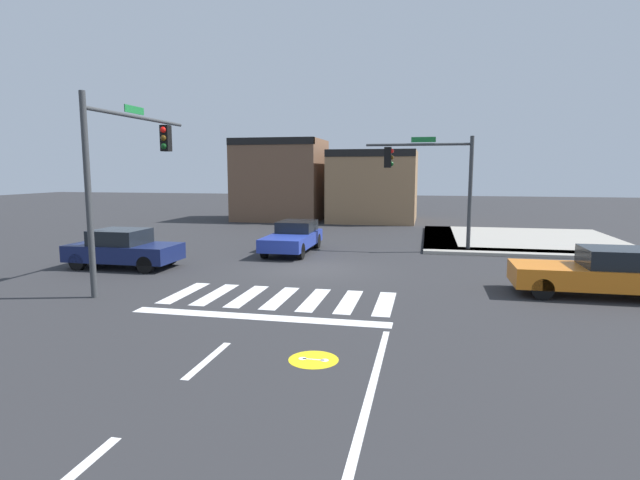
# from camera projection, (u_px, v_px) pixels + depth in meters

# --- Properties ---
(ground_plane) EXTENTS (120.00, 120.00, 0.00)m
(ground_plane) POSITION_uv_depth(u_px,v_px,m) (314.00, 269.00, 19.14)
(ground_plane) COLOR #2B2B2D
(crosswalk_near) EXTENTS (6.58, 2.67, 0.01)m
(crosswalk_near) POSITION_uv_depth(u_px,v_px,m) (280.00, 298.00, 14.78)
(crosswalk_near) COLOR silver
(crosswalk_near) RESTS_ON ground_plane
(lane_markings) EXTENTS (6.80, 20.25, 0.01)m
(lane_markings) POSITION_uv_depth(u_px,v_px,m) (205.00, 429.00, 7.26)
(lane_markings) COLOR white
(lane_markings) RESTS_ON ground_plane
(bike_detector_marking) EXTENTS (1.00, 1.00, 0.01)m
(bike_detector_marking) POSITION_uv_depth(u_px,v_px,m) (314.00, 360.00, 9.94)
(bike_detector_marking) COLOR yellow
(bike_detector_marking) RESTS_ON ground_plane
(curb_corner_northeast) EXTENTS (10.00, 10.60, 0.15)m
(curb_corner_northeast) POSITION_uv_depth(u_px,v_px,m) (511.00, 240.00, 26.49)
(curb_corner_northeast) COLOR #9E998E
(curb_corner_northeast) RESTS_ON ground_plane
(storefront_row) EXTENTS (13.27, 6.95, 6.03)m
(storefront_row) POSITION_uv_depth(u_px,v_px,m) (328.00, 183.00, 37.92)
(storefront_row) COLOR brown
(storefront_row) RESTS_ON ground_plane
(traffic_signal_northeast) EXTENTS (4.85, 0.32, 5.25)m
(traffic_signal_northeast) POSITION_uv_depth(u_px,v_px,m) (431.00, 171.00, 23.14)
(traffic_signal_northeast) COLOR #383A3D
(traffic_signal_northeast) RESTS_ON ground_plane
(traffic_signal_southwest) EXTENTS (0.32, 5.79, 5.91)m
(traffic_signal_southwest) POSITION_uv_depth(u_px,v_px,m) (127.00, 158.00, 16.26)
(traffic_signal_southwest) COLOR #383A3D
(traffic_signal_southwest) RESTS_ON ground_plane
(car_orange) EXTENTS (4.56, 1.87, 1.45)m
(car_orange) POSITION_uv_depth(u_px,v_px,m) (602.00, 272.00, 14.91)
(car_orange) COLOR orange
(car_orange) RESTS_ON ground_plane
(car_navy) EXTENTS (4.14, 1.95, 1.47)m
(car_navy) POSITION_uv_depth(u_px,v_px,m) (123.00, 249.00, 19.39)
(car_navy) COLOR #141E4C
(car_navy) RESTS_ON ground_plane
(car_blue) EXTENTS (1.82, 4.69, 1.37)m
(car_blue) POSITION_uv_depth(u_px,v_px,m) (293.00, 237.00, 23.07)
(car_blue) COLOR #23389E
(car_blue) RESTS_ON ground_plane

